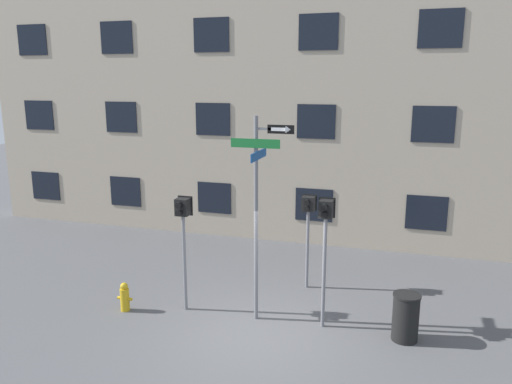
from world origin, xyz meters
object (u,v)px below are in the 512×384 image
fire_hydrant (125,297)px  trash_bin (406,317)px  pedestrian_signal_left (183,223)px  street_sign_pole (259,201)px  pedestrian_signal_across (308,216)px  pedestrian_signal_right (325,229)px

fire_hydrant → trash_bin: (6.23, 0.49, 0.17)m
pedestrian_signal_left → trash_bin: size_ratio=2.69×
street_sign_pole → pedestrian_signal_across: street_sign_pole is taller
fire_hydrant → pedestrian_signal_across: bearing=34.0°
pedestrian_signal_right → fire_hydrant: bearing=-172.9°
street_sign_pole → fire_hydrant: size_ratio=6.60×
pedestrian_signal_left → pedestrian_signal_across: bearing=40.3°
pedestrian_signal_left → pedestrian_signal_right: size_ratio=0.94×
street_sign_pole → pedestrian_signal_right: street_sign_pole is taller
street_sign_pole → pedestrian_signal_right: size_ratio=1.59×
pedestrian_signal_across → fire_hydrant: 4.82m
pedestrian_signal_left → pedestrian_signal_across: 3.22m
pedestrian_signal_across → trash_bin: (2.46, -2.06, -1.41)m
street_sign_pole → pedestrian_signal_across: 2.31m
trash_bin → pedestrian_signal_across: bearing=140.1°
pedestrian_signal_left → pedestrian_signal_right: (3.19, 0.10, 0.11)m
pedestrian_signal_right → fire_hydrant: pedestrian_signal_right is taller
street_sign_pole → fire_hydrant: 3.94m
pedestrian_signal_left → pedestrian_signal_right: 3.20m
pedestrian_signal_across → pedestrian_signal_left: bearing=-139.7°
pedestrian_signal_across → pedestrian_signal_right: bearing=-69.4°
pedestrian_signal_right → pedestrian_signal_across: bearing=110.6°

